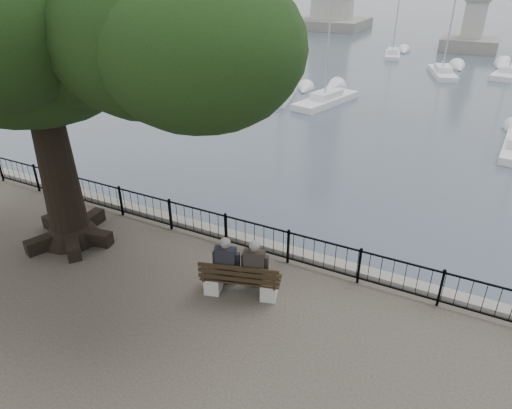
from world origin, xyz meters
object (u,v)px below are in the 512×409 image
Objects in this scene: person_right at (256,269)px; lion_monument at (472,30)px; person_left at (228,266)px; bench at (241,283)px; tree at (54,13)px.

person_right is 49.08m from lion_monument.
person_left is 0.20× the size of lion_monument.
tree reaches higher than bench.
person_left reaches higher than bench.
tree is (-4.92, 0.11, 6.06)m from bench.
person_left is 1.00× the size of person_right.
person_left is 0.14× the size of tree.
person_right is 7.71m from tree.
tree reaches higher than person_left.
bench is at bearing -1.70° from person_left.
tree is at bearing 178.71° from person_left.
person_left is at bearing -163.57° from person_right.
bench is at bearing -1.32° from tree.
person_left is 0.71m from person_right.
person_left is 7.26m from tree.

